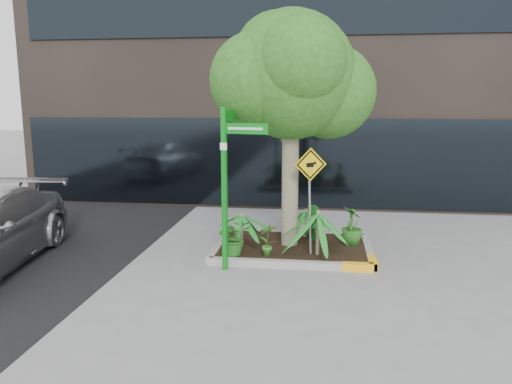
# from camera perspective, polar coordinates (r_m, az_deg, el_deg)

# --- Properties ---
(ground) EXTENTS (80.00, 80.00, 0.00)m
(ground) POSITION_cam_1_polar(r_m,az_deg,el_deg) (10.62, 3.06, -7.23)
(ground) COLOR gray
(ground) RESTS_ON ground
(planter) EXTENTS (3.35, 2.36, 0.15)m
(planter) POSITION_cam_1_polar(r_m,az_deg,el_deg) (10.83, 4.40, -6.31)
(planter) COLOR #9E9E99
(planter) RESTS_ON ground
(tree) EXTENTS (3.40, 3.01, 5.10)m
(tree) POSITION_cam_1_polar(r_m,az_deg,el_deg) (10.49, 4.06, 13.16)
(tree) COLOR gray
(tree) RESTS_ON ground
(palm_front) EXTENTS (1.03, 1.03, 1.14)m
(palm_front) POSITION_cam_1_polar(r_m,az_deg,el_deg) (10.00, 7.12, -2.44)
(palm_front) COLOR gray
(palm_front) RESTS_ON ground
(palm_left) EXTENTS (0.83, 0.83, 0.92)m
(palm_left) POSITION_cam_1_polar(r_m,az_deg,el_deg) (10.55, -1.70, -2.63)
(palm_left) COLOR gray
(palm_left) RESTS_ON ground
(palm_back) EXTENTS (0.73, 0.73, 0.81)m
(palm_back) POSITION_cam_1_polar(r_m,az_deg,el_deg) (11.34, 5.67, -2.18)
(palm_back) COLOR gray
(palm_back) RESTS_ON ground
(shrub_a) EXTENTS (0.86, 0.86, 0.72)m
(shrub_a) POSITION_cam_1_polar(r_m,az_deg,el_deg) (10.06, -2.50, -5.20)
(shrub_a) COLOR #225E1B
(shrub_a) RESTS_ON planter
(shrub_b) EXTENTS (0.62, 0.62, 0.82)m
(shrub_b) POSITION_cam_1_polar(r_m,az_deg,el_deg) (10.95, 10.91, -3.79)
(shrub_b) COLOR #24611D
(shrub_b) RESTS_ON planter
(shrub_c) EXTENTS (0.49, 0.49, 0.67)m
(shrub_c) POSITION_cam_1_polar(r_m,az_deg,el_deg) (10.00, 1.33, -5.42)
(shrub_c) COLOR #367223
(shrub_c) RESTS_ON planter
(shrub_d) EXTENTS (0.59, 0.59, 0.85)m
(shrub_d) POSITION_cam_1_polar(r_m,az_deg,el_deg) (11.10, 6.83, -3.41)
(shrub_d) COLOR #1E681F
(shrub_d) RESTS_ON planter
(street_sign_post) EXTENTS (0.91, 1.02, 3.11)m
(street_sign_post) POSITION_cam_1_polar(r_m,az_deg,el_deg) (9.35, -3.17, 2.43)
(street_sign_post) COLOR #0B8218
(street_sign_post) RESTS_ON ground
(cattle_sign) EXTENTS (0.63, 0.27, 2.15)m
(cattle_sign) POSITION_cam_1_polar(r_m,az_deg,el_deg) (9.97, 6.21, 1.07)
(cattle_sign) COLOR slate
(cattle_sign) RESTS_ON ground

